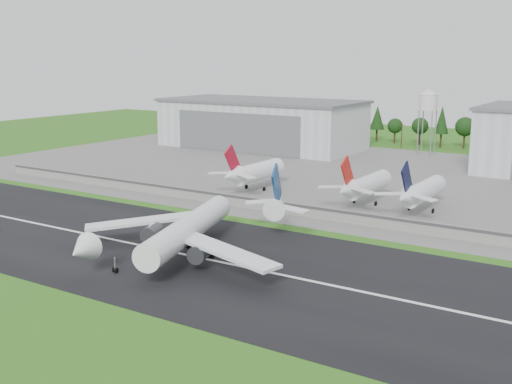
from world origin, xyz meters
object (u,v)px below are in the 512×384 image
Objects in this scene: parked_jet_red_b at (363,185)px; parked_jet_navy at (420,192)px; main_airliner at (187,235)px; parked_jet_red_a at (253,172)px.

parked_jet_navy is (17.16, 0.00, 0.01)m from parked_jet_red_b.
main_airliner is 71.92m from parked_jet_red_a.
main_airliner is at bearing -68.70° from parked_jet_red_a.
main_airliner is 1.85× the size of parked_jet_navy.
parked_jet_navy is (30.08, 66.97, 1.21)m from main_airliner.
parked_jet_red_b is (12.92, 66.97, 1.21)m from main_airliner.
parked_jet_navy is at bearing -131.84° from main_airliner.
parked_jet_red_a is at bearing 179.97° from parked_jet_navy.
main_airliner reaches higher than parked_jet_red_b.
parked_jet_red_a is at bearing 179.96° from parked_jet_red_b.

